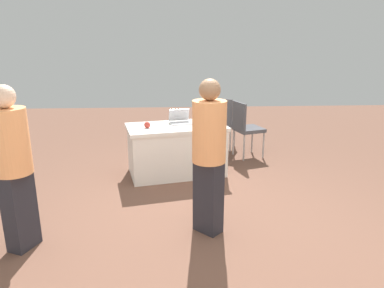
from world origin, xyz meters
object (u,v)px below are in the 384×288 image
(chair_tucked_right, at_px, (222,120))
(yarn_ball, at_px, (147,125))
(person_attendee_browsing, at_px, (209,151))
(table_foreground, at_px, (176,150))
(chair_near_front, at_px, (245,126))
(person_presenter, at_px, (13,162))
(laptop_silver, at_px, (180,121))
(scissors_red, at_px, (202,125))

(chair_tucked_right, bearing_deg, yarn_ball, -111.77)
(person_attendee_browsing, bearing_deg, table_foreground, -34.49)
(chair_near_front, relative_size, person_attendee_browsing, 0.60)
(person_presenter, xyz_separation_m, laptop_silver, (-1.60, -2.11, -0.09))
(chair_near_front, relative_size, chair_tucked_right, 1.01)
(chair_near_front, height_order, person_presenter, person_presenter)
(chair_near_front, bearing_deg, person_attendee_browsing, -37.55)
(table_foreground, xyz_separation_m, yarn_ball, (0.42, 0.13, 0.42))
(table_foreground, height_order, person_presenter, person_presenter)
(person_presenter, distance_m, laptop_silver, 2.65)
(person_presenter, bearing_deg, table_foreground, -14.57)
(table_foreground, height_order, yarn_ball, yarn_ball)
(chair_tucked_right, bearing_deg, chair_near_front, -34.43)
(laptop_silver, bearing_deg, chair_tucked_right, -137.33)
(table_foreground, height_order, chair_near_front, chair_near_front)
(person_presenter, relative_size, laptop_silver, 4.34)
(person_attendee_browsing, relative_size, scissors_red, 8.98)
(yarn_ball, distance_m, scissors_red, 0.81)
(chair_near_front, distance_m, yarn_ball, 1.85)
(table_foreground, distance_m, scissors_red, 0.54)
(table_foreground, distance_m, laptop_silver, 0.45)
(chair_near_front, height_order, scissors_red, chair_near_front)
(scissors_red, bearing_deg, chair_near_front, 68.10)
(chair_tucked_right, distance_m, scissors_red, 1.33)
(person_presenter, distance_m, yarn_ball, 2.14)
(yarn_ball, bearing_deg, chair_tucked_right, -132.91)
(scissors_red, bearing_deg, chair_tucked_right, 94.69)
(chair_tucked_right, bearing_deg, person_presenter, -105.59)
(laptop_silver, bearing_deg, table_foreground, 54.66)
(table_foreground, relative_size, person_presenter, 0.99)
(table_foreground, height_order, scissors_red, scissors_red)
(table_foreground, relative_size, laptop_silver, 4.28)
(person_presenter, xyz_separation_m, scissors_red, (-1.91, -1.97, -0.13))
(person_attendee_browsing, xyz_separation_m, scissors_red, (-0.07, -1.76, -0.14))
(table_foreground, bearing_deg, yarn_ball, 17.64)
(table_foreground, bearing_deg, person_presenter, 52.05)
(chair_tucked_right, height_order, yarn_ball, chair_tucked_right)
(chair_tucked_right, relative_size, scissors_red, 5.36)
(chair_tucked_right, xyz_separation_m, scissors_red, (0.47, 1.23, 0.20))
(table_foreground, relative_size, chair_tucked_right, 1.63)
(person_presenter, height_order, person_attendee_browsing, person_attendee_browsing)
(chair_near_front, height_order, yarn_ball, chair_near_front)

